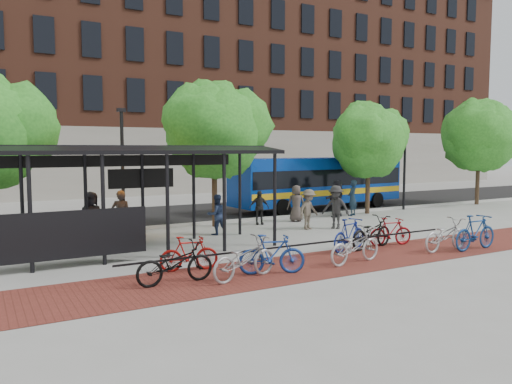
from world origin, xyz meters
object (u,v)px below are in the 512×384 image
pedestrian_0 (91,218)px  pedestrian_6 (296,203)px  pedestrian_3 (309,209)px  pedestrian_4 (259,208)px  bus_shelter (120,163)px  lamp_post_left (123,167)px  bus (319,180)px  lamp_post_right (405,162)px  bike_8 (371,233)px  bike_10 (446,235)px  pedestrian_2 (217,215)px  tree_d (480,133)px  pedestrian_7 (352,198)px  pedestrian_1 (121,216)px  bike_11 (476,232)px  bike_0 (175,263)px  bike_3 (272,254)px  tree_c (369,138)px  pedestrian_5 (337,199)px  bike_9 (391,232)px  pedestrian_9 (336,207)px  tree_b (216,126)px  bike_6 (355,246)px  bike_7 (349,235)px

pedestrian_0 → pedestrian_6: (9.70, 1.03, -0.09)m
pedestrian_3 → pedestrian_4: 2.55m
bus_shelter → lamp_post_left: 4.24m
bus → lamp_post_right: bearing=-36.0°
bike_8 → bike_10: (1.90, -1.57, -0.01)m
bus_shelter → pedestrian_6: 9.94m
pedestrian_2 → pedestrian_6: 5.12m
tree_d → pedestrian_7: (-10.37, -0.32, -3.54)m
lamp_post_left → pedestrian_0: 3.08m
lamp_post_left → pedestrian_1: size_ratio=2.62×
pedestrian_6 → bike_11: bearing=119.7°
bike_0 → bike_3: bike_3 is taller
pedestrian_1 → pedestrian_3: 7.86m
tree_c → pedestrian_0: tree_c is taller
tree_d → lamp_post_left: tree_d is taller
pedestrian_5 → bike_8: bearing=30.6°
pedestrian_7 → pedestrian_3: bearing=-0.3°
bike_0 → bike_9: bike_0 is taller
pedestrian_6 → bike_9: bearing=106.2°
pedestrian_4 → pedestrian_5: size_ratio=0.83×
lamp_post_left → bike_3: lamp_post_left is taller
pedestrian_9 → bike_3: bearing=-83.1°
lamp_post_left → bike_3: 9.35m
bike_11 → pedestrian_1: 12.60m
tree_d → pedestrian_6: (-14.07, -0.60, -3.60)m
bike_11 → pedestrian_9: (-1.26, 6.03, 0.32)m
bus_shelter → pedestrian_0: size_ratio=5.51×
lamp_post_left → bus_shelter: bearing=-105.5°
tree_b → bike_3: (-2.31, -8.67, -3.90)m
tree_c → tree_d: tree_d is taller
tree_d → pedestrian_3: 15.64m
bus_shelter → pedestrian_5: (11.86, 3.52, -2.06)m
pedestrian_0 → pedestrian_6: bearing=-6.5°
bus_shelter → bike_10: 11.20m
bike_9 → pedestrian_4: pedestrian_4 is taller
bike_0 → bike_11: (10.47, -0.99, 0.08)m
tree_c → pedestrian_2: tree_c is taller
bike_6 → pedestrian_6: size_ratio=1.20×
bike_9 → bike_7: bearing=102.6°
tree_b → pedestrian_2: size_ratio=3.94×
bike_3 → pedestrian_9: pedestrian_9 is taller
lamp_post_right → pedestrian_1: 16.88m
tree_c → bike_10: bearing=-117.0°
pedestrian_9 → pedestrian_2: bearing=-135.3°
pedestrian_7 → tree_d: bearing=152.5°
tree_d → pedestrian_9: tree_d is taller
bike_9 → bike_10: bearing=-137.4°
pedestrian_0 → pedestrian_7: (13.40, 1.31, -0.03)m
pedestrian_3 → pedestrian_5: bearing=18.7°
bike_8 → pedestrian_4: size_ratio=1.37×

